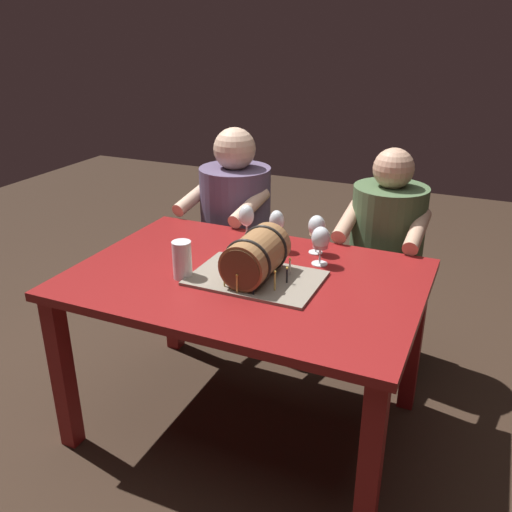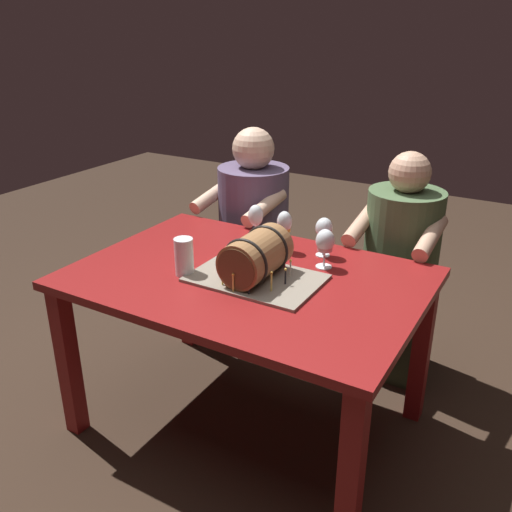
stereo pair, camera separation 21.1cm
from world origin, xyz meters
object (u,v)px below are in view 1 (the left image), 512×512
object	(u,v)px
wine_glass_empty	(247,217)
dining_table	(246,298)
wine_glass_rose	(321,240)
person_seated_right	(383,268)
beer_pint	(182,261)
wine_glass_white	(317,227)
wine_glass_amber	(277,223)
person_seated_left	(236,238)
barrel_cake	(256,259)

from	to	relation	value
wine_glass_empty	dining_table	bearing A→B (deg)	-65.66
dining_table	wine_glass_rose	world-z (taller)	wine_glass_rose
wine_glass_rose	person_seated_right	size ratio (longest dim) A/B	0.15
beer_pint	person_seated_right	xyz separation A→B (m)	(0.62, 0.86, -0.27)
wine_glass_rose	wine_glass_empty	distance (m)	0.38
wine_glass_white	wine_glass_amber	distance (m)	0.17
wine_glass_amber	wine_glass_empty	bearing A→B (deg)	178.06
wine_glass_empty	beer_pint	xyz separation A→B (m)	(-0.08, -0.42, -0.06)
wine_glass_amber	person_seated_right	world-z (taller)	person_seated_right
wine_glass_white	beer_pint	world-z (taller)	wine_glass_white
wine_glass_rose	beer_pint	size ratio (longest dim) A/B	1.08
wine_glass_rose	person_seated_left	distance (m)	0.87
barrel_cake	wine_glass_white	bearing A→B (deg)	70.21
barrel_cake	wine_glass_rose	size ratio (longest dim) A/B	3.04
wine_glass_amber	beer_pint	bearing A→B (deg)	-118.52
wine_glass_empty	barrel_cake	bearing A→B (deg)	-59.54
dining_table	wine_glass_empty	distance (m)	0.40
dining_table	person_seated_left	distance (m)	0.85
dining_table	barrel_cake	size ratio (longest dim) A/B	2.76
wine_glass_empty	beer_pint	size ratio (longest dim) A/B	1.22
dining_table	wine_glass_white	xyz separation A→B (m)	(0.18, 0.33, 0.22)
dining_table	person_seated_right	xyz separation A→B (m)	(0.41, 0.74, -0.10)
wine_glass_amber	wine_glass_rose	xyz separation A→B (m)	(0.22, -0.07, -0.01)
dining_table	wine_glass_white	bearing A→B (deg)	61.44
wine_glass_white	beer_pint	size ratio (longest dim) A/B	1.13
wine_glass_rose	wine_glass_empty	size ratio (longest dim) A/B	0.89
person_seated_left	person_seated_right	size ratio (longest dim) A/B	1.03
wine_glass_rose	person_seated_right	xyz separation A→B (m)	(0.17, 0.52, -0.31)
dining_table	person_seated_left	xyz separation A→B (m)	(-0.41, 0.74, -0.07)
dining_table	wine_glass_amber	size ratio (longest dim) A/B	7.60
dining_table	person_seated_right	size ratio (longest dim) A/B	1.22
wine_glass_empty	person_seated_left	world-z (taller)	person_seated_left
dining_table	wine_glass_empty	size ratio (longest dim) A/B	7.45
wine_glass_rose	wine_glass_white	bearing A→B (deg)	116.00
person_seated_right	wine_glass_amber	bearing A→B (deg)	-131.88
wine_glass_rose	wine_glass_empty	bearing A→B (deg)	167.85
person_seated_left	person_seated_right	world-z (taller)	person_seated_left
person_seated_right	wine_glass_rose	bearing A→B (deg)	-108.58
dining_table	wine_glass_rose	distance (m)	0.38
wine_glass_rose	person_seated_left	bearing A→B (deg)	141.05
wine_glass_rose	beer_pint	distance (m)	0.57
wine_glass_white	person_seated_right	size ratio (longest dim) A/B	0.15
wine_glass_amber	wine_glass_rose	size ratio (longest dim) A/B	1.10
wine_glass_amber	wine_glass_white	bearing A→B (deg)	11.58
dining_table	barrel_cake	world-z (taller)	barrel_cake
barrel_cake	wine_glass_amber	world-z (taller)	barrel_cake
wine_glass_white	wine_glass_amber	world-z (taller)	wine_glass_amber
wine_glass_empty	beer_pint	bearing A→B (deg)	-100.78
wine_glass_white	wine_glass_amber	xyz separation A→B (m)	(-0.17, -0.03, 0.01)
beer_pint	person_seated_left	world-z (taller)	person_seated_left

